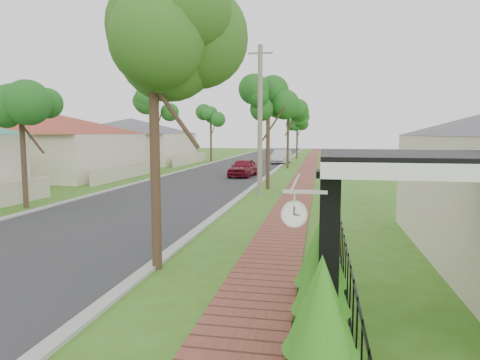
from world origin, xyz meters
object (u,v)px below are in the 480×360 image
Objects in this scene: parked_car_white at (281,157)px; station_clock at (295,212)px; near_tree at (153,52)px; parked_car_red at (243,168)px; utility_pole at (260,120)px; porch_post at (329,263)px.

parked_car_white is 37.49m from station_clock.
near_tree is at bearing 138.37° from station_clock.
parked_car_white is 6.50× the size of station_clock.
utility_pole is at bearing -68.73° from parked_car_red.
utility_pole is at bearing -80.94° from parked_car_white.
parked_car_red is at bearing 102.14° from station_clock.
utility_pole reaches higher than parked_car_red.
station_clock is at bearing -77.91° from parked_car_white.
station_clock reaches higher than parked_car_white.
porch_post is 0.68× the size of parked_car_red.
station_clock is (-0.49, -0.40, 0.83)m from porch_post.
parked_car_red is 0.62× the size of near_tree.
utility_pole is (1.01, -22.34, 3.02)m from parked_car_white.
parked_car_white is at bearing 90.67° from near_tree.
porch_post reaches higher than parked_car_red.
porch_post is 0.42× the size of near_tree.
utility_pole is at bearing 102.20° from porch_post.
near_tree reaches higher than parked_car_white.
parked_car_red is at bearing 94.99° from near_tree.
near_tree is 5.21m from station_clock.
porch_post is at bearing 39.38° from station_clock.
parked_car_red is 13.83m from parked_car_white.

